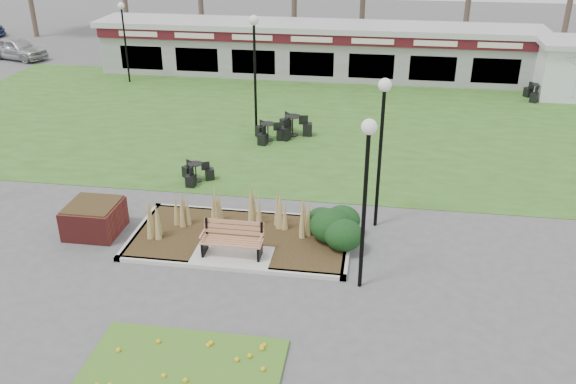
# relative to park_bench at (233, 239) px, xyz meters

# --- Properties ---
(ground) EXTENTS (100.00, 100.00, 0.00)m
(ground) POSITION_rel_park_bench_xyz_m (0.00, -0.25, -0.59)
(ground) COLOR #515154
(ground) RESTS_ON ground
(lawn) EXTENTS (34.00, 16.00, 0.02)m
(lawn) POSITION_rel_park_bench_xyz_m (0.00, 11.75, -0.58)
(lawn) COLOR #33571B
(lawn) RESTS_ON ground
(flower_bed) EXTENTS (4.20, 3.00, 0.16)m
(flower_bed) POSITION_rel_park_bench_xyz_m (0.00, -4.85, -0.52)
(flower_bed) COLOR #3C7421
(flower_bed) RESTS_ON ground
(planting_bed) EXTENTS (6.75, 3.40, 1.27)m
(planting_bed) POSITION_rel_park_bench_xyz_m (1.27, 1.10, -0.22)
(planting_bed) COLOR black
(planting_bed) RESTS_ON ground
(park_bench) EXTENTS (1.70, 0.66, 0.93)m
(park_bench) POSITION_rel_park_bench_xyz_m (0.00, 0.00, 0.00)
(park_bench) COLOR #A26A49
(park_bench) RESTS_ON ground
(brick_planter) EXTENTS (1.50, 1.50, 0.95)m
(brick_planter) POSITION_rel_park_bench_xyz_m (-4.40, 0.75, -0.11)
(brick_planter) COLOR maroon
(brick_planter) RESTS_ON ground
(food_pavilion) EXTENTS (24.60, 3.40, 2.90)m
(food_pavilion) POSITION_rel_park_bench_xyz_m (0.00, 19.71, 0.89)
(food_pavilion) COLOR gray
(food_pavilion) RESTS_ON ground
(lamp_post_near_left) EXTENTS (0.38, 0.38, 4.52)m
(lamp_post_near_left) POSITION_rel_park_bench_xyz_m (3.55, -0.87, 2.71)
(lamp_post_near_left) COLOR black
(lamp_post_near_left) RESTS_ON ground
(lamp_post_near_right) EXTENTS (0.38, 0.38, 4.59)m
(lamp_post_near_right) POSITION_rel_park_bench_xyz_m (3.86, 2.47, 2.76)
(lamp_post_near_right) COLOR black
(lamp_post_near_right) RESTS_ON ground
(lamp_post_mid_right) EXTENTS (0.40, 0.40, 4.86)m
(lamp_post_mid_right) POSITION_rel_park_bench_xyz_m (-1.43, 10.23, 2.95)
(lamp_post_mid_right) COLOR black
(lamp_post_mid_right) RESTS_ON ground
(lamp_post_far_left) EXTENTS (0.35, 0.35, 4.22)m
(lamp_post_far_left) POSITION_rel_park_bench_xyz_m (-9.80, 16.75, 2.49)
(lamp_post_far_left) COLOR black
(lamp_post_far_left) RESTS_ON ground
(bistro_set_a) EXTENTS (1.35, 1.33, 0.74)m
(bistro_set_a) POSITION_rel_park_bench_xyz_m (-0.70, 9.10, -0.32)
(bistro_set_a) COLOR black
(bistro_set_a) RESTS_ON ground
(bistro_set_b) EXTENTS (1.48, 1.60, 0.85)m
(bistro_set_b) POSITION_rel_park_bench_xyz_m (0.21, 9.85, -0.28)
(bistro_set_b) COLOR black
(bistro_set_b) RESTS_ON ground
(bistro_set_c) EXTENTS (1.24, 1.13, 0.66)m
(bistro_set_c) POSITION_rel_park_bench_xyz_m (-2.48, 4.75, -0.35)
(bistro_set_c) COLOR black
(bistro_set_c) RESTS_ON ground
(bistro_set_d) EXTENTS (1.30, 1.42, 0.76)m
(bistro_set_d) POSITION_rel_park_bench_xyz_m (11.45, 16.75, -0.32)
(bistro_set_d) COLOR black
(bistro_set_d) RESTS_ON ground
(car_silver) EXTENTS (4.23, 2.65, 1.34)m
(car_silver) POSITION_rel_park_bench_xyz_m (-18.68, 20.75, 0.08)
(car_silver) COLOR #B4B5B9
(car_silver) RESTS_ON ground
(car_black) EXTENTS (4.07, 1.78, 1.30)m
(car_black) POSITION_rel_park_bench_xyz_m (-9.32, 20.75, 0.06)
(car_black) COLOR black
(car_black) RESTS_ON ground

